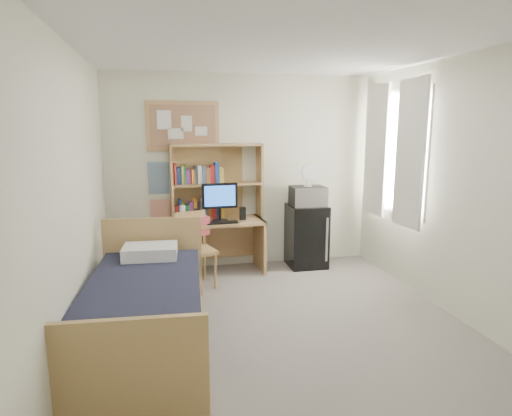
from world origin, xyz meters
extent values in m
cube|color=gray|center=(0.00, 0.00, -0.01)|extent=(3.60, 4.20, 0.02)
cube|color=white|center=(0.00, 0.00, 2.60)|extent=(3.60, 4.20, 0.02)
cube|color=white|center=(0.00, 2.10, 1.30)|extent=(3.60, 0.04, 2.60)
cube|color=white|center=(0.00, -2.10, 1.30)|extent=(3.60, 0.04, 2.60)
cube|color=white|center=(-1.80, 0.00, 1.30)|extent=(0.04, 4.20, 2.60)
cube|color=white|center=(1.80, 0.00, 1.30)|extent=(0.04, 4.20, 2.60)
cube|color=white|center=(1.75, 1.20, 1.60)|extent=(0.10, 1.40, 1.70)
cube|color=white|center=(1.72, 0.80, 1.60)|extent=(0.04, 0.55, 1.70)
cube|color=white|center=(1.72, 1.60, 1.60)|extent=(0.04, 0.55, 1.70)
cube|color=#A87B58|center=(-0.78, 2.08, 1.92)|extent=(0.94, 0.03, 0.64)
cube|color=#255895|center=(-1.10, 2.09, 1.25)|extent=(0.30, 0.01, 0.42)
cube|color=#E64E28|center=(-1.10, 2.09, 0.78)|extent=(0.28, 0.01, 0.36)
cube|color=tan|center=(-0.36, 1.80, 0.36)|extent=(1.16, 0.62, 0.71)
cube|color=tan|center=(-0.70, 1.35, 0.45)|extent=(0.57, 0.57, 0.90)
cube|color=black|center=(0.85, 1.83, 0.43)|extent=(0.51, 0.51, 0.86)
cube|color=black|center=(-1.27, 0.04, 0.28)|extent=(1.16, 2.12, 0.56)
cube|color=tan|center=(-0.37, 1.95, 1.20)|extent=(1.21, 0.36, 0.98)
cube|color=black|center=(-0.36, 1.74, 0.95)|extent=(0.46, 0.06, 0.48)
cube|color=black|center=(-0.35, 1.60, 0.72)|extent=(0.40, 0.15, 0.02)
cube|color=black|center=(-0.66, 1.72, 0.80)|extent=(0.08, 0.08, 0.17)
cube|color=black|center=(-0.06, 1.75, 0.80)|extent=(0.07, 0.07, 0.17)
cylinder|color=white|center=(-0.84, 1.67, 0.83)|extent=(0.07, 0.07, 0.24)
cube|color=#E75762|center=(-0.76, 1.54, 0.70)|extent=(0.50, 0.28, 0.23)
cube|color=silver|center=(0.85, 1.81, 0.99)|extent=(0.46, 0.35, 0.26)
cylinder|color=white|center=(0.85, 1.81, 1.26)|extent=(0.22, 0.22, 0.27)
cube|color=white|center=(-1.22, 0.79, 0.63)|extent=(0.57, 0.42, 0.13)
camera|label=1|loc=(-1.06, -3.63, 1.90)|focal=30.00mm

